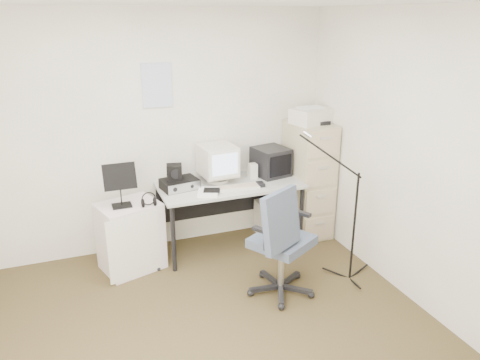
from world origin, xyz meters
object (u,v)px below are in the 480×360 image
object	(u,v)px
filing_cabinet	(308,179)
office_chair	(282,239)
desk	(230,215)
side_cart	(131,236)

from	to	relation	value
filing_cabinet	office_chair	bearing A→B (deg)	-128.34
office_chair	filing_cabinet	bearing A→B (deg)	21.73
desk	filing_cabinet	bearing A→B (deg)	1.81
desk	side_cart	bearing A→B (deg)	-175.75
filing_cabinet	desk	size ratio (longest dim) A/B	0.87
side_cart	desk	bearing A→B (deg)	-12.87
filing_cabinet	side_cart	bearing A→B (deg)	-176.89
desk	side_cart	distance (m)	1.08
desk	office_chair	xyz separation A→B (m)	(0.12, -1.01, 0.17)
filing_cabinet	side_cart	world-z (taller)	filing_cabinet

